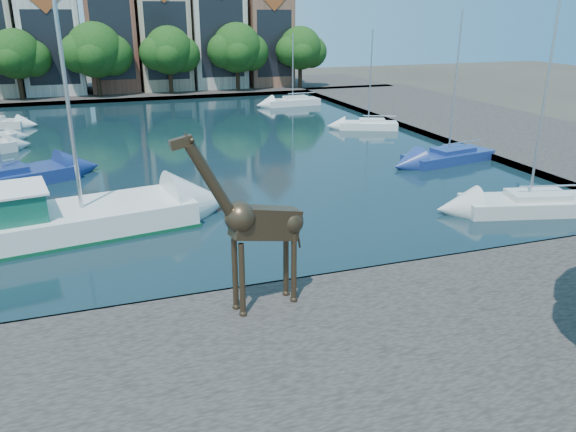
{
  "coord_description": "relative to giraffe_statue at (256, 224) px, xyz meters",
  "views": [
    {
      "loc": [
        -6.65,
        -16.9,
        9.35
      ],
      "look_at": [
        -0.64,
        0.67,
        2.6
      ],
      "focal_mm": 35.0,
      "sensor_mm": 36.0,
      "label": 1
    }
  ],
  "objects": [
    {
      "name": "ground",
      "position": [
        2.41,
        1.56,
        -3.33
      ],
      "size": [
        160.0,
        160.0,
        0.0
      ],
      "primitive_type": "plane",
      "color": "#38332B",
      "rests_on": "ground"
    },
    {
      "name": "water_basin",
      "position": [
        2.41,
        25.56,
        -3.29
      ],
      "size": [
        38.0,
        50.0,
        0.08
      ],
      "primitive_type": "cube",
      "color": "black",
      "rests_on": "ground"
    },
    {
      "name": "near_quay",
      "position": [
        2.41,
        -5.44,
        -3.08
      ],
      "size": [
        50.0,
        14.0,
        0.5
      ],
      "primitive_type": "cube",
      "color": "#443F3B",
      "rests_on": "ground"
    },
    {
      "name": "far_quay",
      "position": [
        2.41,
        57.56,
        -3.08
      ],
      "size": [
        60.0,
        16.0,
        0.5
      ],
      "primitive_type": "cube",
      "color": "#443F3B",
      "rests_on": "ground"
    },
    {
      "name": "right_quay",
      "position": [
        27.41,
        25.56,
        -3.08
      ],
      "size": [
        14.0,
        52.0,
        0.5
      ],
      "primitive_type": "cube",
      "color": "#443F3B",
      "rests_on": "ground"
    },
    {
      "name": "townhouse_west_inner",
      "position": [
        -8.09,
        57.55,
        4.02
      ],
      "size": [
        6.43,
        9.18,
        15.15
      ],
      "color": "beige",
      "rests_on": "far_quay"
    },
    {
      "name": "townhouse_center",
      "position": [
        -1.59,
        57.55,
        5.03
      ],
      "size": [
        5.44,
        9.18,
        16.93
      ],
      "color": "brown",
      "rests_on": "far_quay"
    },
    {
      "name": "townhouse_east_inner",
      "position": [
        4.41,
        57.55,
        4.4
      ],
      "size": [
        5.94,
        9.18,
        15.79
      ],
      "color": "tan",
      "rests_on": "far_quay"
    },
    {
      "name": "townhouse_east_mid",
      "position": [
        10.91,
        57.55,
        4.77
      ],
      "size": [
        6.43,
        9.18,
        16.65
      ],
      "color": "beige",
      "rests_on": "far_quay"
    },
    {
      "name": "townhouse_east_end",
      "position": [
        17.41,
        57.55,
        3.78
      ],
      "size": [
        5.44,
        9.18,
        14.43
      ],
      "color": "brown",
      "rests_on": "far_quay"
    },
    {
      "name": "far_tree_west",
      "position": [
        -11.49,
        52.06,
        1.74
      ],
      "size": [
        6.76,
        5.2,
        7.36
      ],
      "color": "#332114",
      "rests_on": "far_quay"
    },
    {
      "name": "far_tree_mid_west",
      "position": [
        -3.48,
        52.06,
        1.96
      ],
      "size": [
        7.8,
        6.0,
        8.0
      ],
      "color": "#332114",
      "rests_on": "far_quay"
    },
    {
      "name": "far_tree_mid_east",
      "position": [
        4.51,
        52.06,
        1.8
      ],
      "size": [
        7.02,
        5.4,
        7.52
      ],
      "color": "#332114",
      "rests_on": "far_quay"
    },
    {
      "name": "far_tree_east",
      "position": [
        12.52,
        52.06,
        1.9
      ],
      "size": [
        7.54,
        5.8,
        7.84
      ],
      "color": "#332114",
      "rests_on": "far_quay"
    },
    {
      "name": "far_tree_far_east",
      "position": [
        20.51,
        52.06,
        1.74
      ],
      "size": [
        6.76,
        5.2,
        7.36
      ],
      "color": "#332114",
      "rests_on": "far_quay"
    },
    {
      "name": "giraffe_statue",
      "position": [
        0.0,
        0.0,
        0.0
      ],
      "size": [
        4.02,
        1.19,
        5.77
      ],
      "color": "#3C2D1E",
      "rests_on": "near_quay"
    },
    {
      "name": "motorsailer",
      "position": [
        -7.16,
        9.49,
        -2.32
      ],
      "size": [
        12.95,
        5.67,
        12.19
      ],
      "color": "silver",
      "rests_on": "water_basin"
    },
    {
      "name": "sailboat_left_b",
      "position": [
        -9.59,
        18.74,
        -2.65
      ],
      "size": [
        8.2,
        5.44,
        12.4
      ],
      "color": "navy",
      "rests_on": "water_basin"
    },
    {
      "name": "sailboat_right_a",
      "position": [
        15.44,
        5.56,
        -2.71
      ],
      "size": [
        6.8,
        3.75,
        10.43
      ],
      "color": "silver",
      "rests_on": "water_basin"
    },
    {
      "name": "sailboat_right_b",
      "position": [
        17.41,
        15.34,
        -2.77
      ],
      "size": [
        6.58,
        3.31,
        9.49
      ],
      "color": "navy",
      "rests_on": "water_basin"
    },
    {
      "name": "sailboat_right_c",
      "position": [
        17.41,
        27.03,
        -2.78
      ],
      "size": [
        5.11,
        3.44,
        8.03
      ],
      "color": "white",
      "rests_on": "water_basin"
    },
    {
      "name": "sailboat_right_d",
      "position": [
        15.65,
        41.25,
        -2.75
      ],
      "size": [
        5.76,
        2.33,
        7.27
      ],
      "color": "silver",
      "rests_on": "water_basin"
    }
  ]
}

